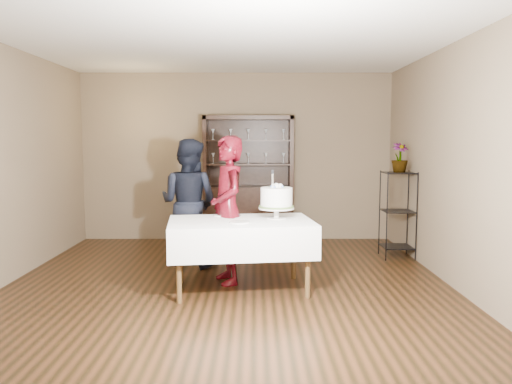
# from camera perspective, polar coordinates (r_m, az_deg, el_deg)

# --- Properties ---
(floor) EXTENTS (5.00, 5.00, 0.00)m
(floor) POSITION_cam_1_polar(r_m,az_deg,el_deg) (5.86, -3.15, -10.18)
(floor) COLOR black
(floor) RESTS_ON ground
(ceiling) EXTENTS (5.00, 5.00, 0.00)m
(ceiling) POSITION_cam_1_polar(r_m,az_deg,el_deg) (5.73, -3.31, 16.73)
(ceiling) COLOR silver
(ceiling) RESTS_ON back_wall
(back_wall) EXTENTS (5.00, 0.02, 2.70)m
(back_wall) POSITION_cam_1_polar(r_m,az_deg,el_deg) (8.13, -2.27, 4.01)
(back_wall) COLOR brown
(back_wall) RESTS_ON floor
(wall_left) EXTENTS (0.02, 5.00, 2.70)m
(wall_left) POSITION_cam_1_polar(r_m,az_deg,el_deg) (6.29, -26.63, 2.79)
(wall_left) COLOR brown
(wall_left) RESTS_ON floor
(wall_right) EXTENTS (0.02, 5.00, 2.70)m
(wall_right) POSITION_cam_1_polar(r_m,az_deg,el_deg) (6.04, 21.21, 2.92)
(wall_right) COLOR brown
(wall_right) RESTS_ON floor
(china_hutch) EXTENTS (1.40, 0.48, 2.00)m
(china_hutch) POSITION_cam_1_polar(r_m,az_deg,el_deg) (7.93, -0.87, -1.01)
(china_hutch) COLOR black
(china_hutch) RESTS_ON floor
(plant_etagere) EXTENTS (0.42, 0.42, 1.20)m
(plant_etagere) POSITION_cam_1_polar(r_m,az_deg,el_deg) (7.17, 15.89, -2.10)
(plant_etagere) COLOR black
(plant_etagere) RESTS_ON floor
(cake_table) EXTENTS (1.64, 1.13, 0.77)m
(cake_table) POSITION_cam_1_polar(r_m,az_deg,el_deg) (5.41, -1.75, -5.15)
(cake_table) COLOR white
(cake_table) RESTS_ON floor
(woman) EXTENTS (0.59, 0.71, 1.68)m
(woman) POSITION_cam_1_polar(r_m,az_deg,el_deg) (5.67, -3.24, -2.04)
(woman) COLOR #35040C
(woman) RESTS_ON floor
(man) EXTENTS (0.97, 0.87, 1.64)m
(man) POSITION_cam_1_polar(r_m,az_deg,el_deg) (6.49, -7.71, -1.22)
(man) COLOR black
(man) RESTS_ON floor
(cake) EXTENTS (0.44, 0.44, 0.54)m
(cake) POSITION_cam_1_polar(r_m,az_deg,el_deg) (5.47, 2.35, -0.83)
(cake) COLOR beige
(cake) RESTS_ON cake_table
(plate_near) EXTENTS (0.27, 0.27, 0.01)m
(plate_near) POSITION_cam_1_polar(r_m,az_deg,el_deg) (5.22, -1.91, -3.47)
(plate_near) COLOR beige
(plate_near) RESTS_ON cake_table
(plate_far) EXTENTS (0.17, 0.17, 0.01)m
(plate_far) POSITION_cam_1_polar(r_m,az_deg,el_deg) (5.69, -4.08, -2.68)
(plate_far) COLOR beige
(plate_far) RESTS_ON cake_table
(potted_plant) EXTENTS (0.28, 0.28, 0.40)m
(potted_plant) POSITION_cam_1_polar(r_m,az_deg,el_deg) (7.07, 16.09, 3.80)
(potted_plant) COLOR #517035
(potted_plant) RESTS_ON plant_etagere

